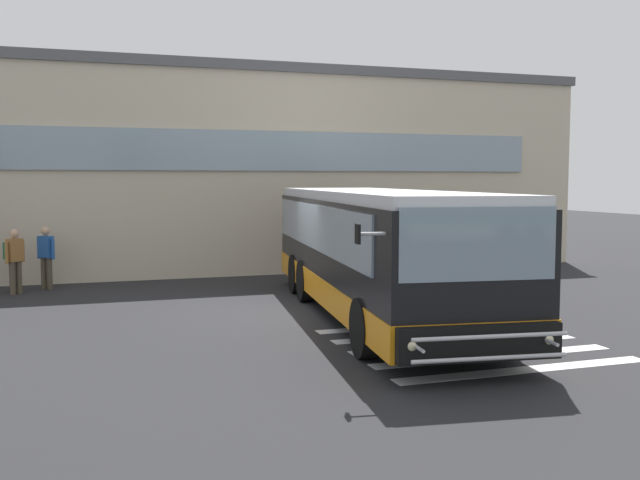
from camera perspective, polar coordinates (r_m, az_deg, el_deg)
The scene contains 6 objects.
ground_plane at distance 16.21m, azimuth -2.19°, elevation -5.64°, with size 80.00×90.00×0.02m, color #232326.
bay_paint_stripes at distance 13.17m, azimuth 11.52°, elevation -8.12°, with size 4.40×3.96×0.01m.
terminal_building at distance 27.23m, azimuth -10.52°, elevation 5.39°, with size 25.55×13.80×6.49m.
bus_main_foreground at distance 15.38m, azimuth 4.53°, elevation -1.16°, with size 4.30×11.34×2.70m.
passenger_by_doorway at distance 19.91m, azimuth -23.12°, elevation -1.24°, with size 0.51×0.51×1.68m.
passenger_at_curb_edge at distance 20.53m, azimuth -20.92°, elevation -1.09°, with size 0.46×0.43×1.68m.
Camera 1 is at (-4.44, -15.31, 2.93)m, focal length 40.31 mm.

